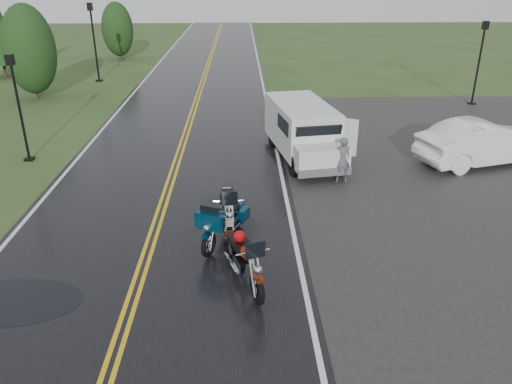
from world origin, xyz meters
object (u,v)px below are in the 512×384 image
at_px(van_white, 295,148).
at_px(lamp_post_far_left, 94,43).
at_px(sedan_white, 483,143).
at_px(lamp_post_near_left, 20,109).
at_px(motorcycle_silver, 230,222).
at_px(motorcycle_teal, 208,235).
at_px(lamp_post_far_right, 479,64).
at_px(motorcycle_red, 257,278).
at_px(person_at_van, 342,161).

distance_m(van_white, lamp_post_far_left, 19.85).
xyz_separation_m(sedan_white, lamp_post_near_left, (-16.82, 0.92, 1.18)).
distance_m(motorcycle_silver, van_white, 5.22).
bearing_deg(motorcycle_teal, lamp_post_far_right, 73.55).
bearing_deg(motorcycle_red, lamp_post_near_left, 114.23).
bearing_deg(lamp_post_near_left, sedan_white, -3.15).
height_order(motorcycle_teal, sedan_white, sedan_white).
distance_m(van_white, lamp_post_near_left, 10.08).
height_order(motorcycle_red, lamp_post_far_left, lamp_post_far_left).
bearing_deg(van_white, lamp_post_near_left, 159.14).
bearing_deg(sedan_white, van_white, 82.33).
relative_size(motorcycle_teal, van_white, 0.42).
bearing_deg(person_at_van, lamp_post_far_right, -131.04).
bearing_deg(motorcycle_red, van_white, 60.15).
distance_m(motorcycle_silver, person_at_van, 5.56).
xyz_separation_m(lamp_post_near_left, lamp_post_far_left, (-1.08, 14.56, 0.42)).
xyz_separation_m(person_at_van, lamp_post_far_right, (8.98, 10.40, 1.36)).
bearing_deg(van_white, motorcycle_silver, -124.03).
bearing_deg(lamp_post_near_left, lamp_post_far_right, 21.17).
height_order(motorcycle_silver, lamp_post_near_left, lamp_post_near_left).
distance_m(sedan_white, lamp_post_near_left, 16.89).
distance_m(motorcycle_red, lamp_post_far_left, 25.60).
distance_m(sedan_white, lamp_post_far_left, 23.72).
height_order(lamp_post_far_left, lamp_post_far_right, lamp_post_far_left).
distance_m(sedan_white, lamp_post_far_right, 9.57).
bearing_deg(van_white, person_at_van, -30.21).
relative_size(motorcycle_teal, sedan_white, 0.46).
bearing_deg(lamp_post_near_left, motorcycle_silver, -41.05).
xyz_separation_m(motorcycle_silver, person_at_van, (3.67, 4.18, 0.07)).
bearing_deg(lamp_post_far_left, motorcycle_silver, -67.59).
distance_m(person_at_van, sedan_white, 5.69).
bearing_deg(lamp_post_far_right, motorcycle_red, -125.18).
bearing_deg(lamp_post_far_left, sedan_white, -40.87).
xyz_separation_m(van_white, lamp_post_far_left, (-10.92, 16.51, 1.36)).
relative_size(motorcycle_red, van_white, 0.45).
xyz_separation_m(motorcycle_teal, motorcycle_silver, (0.51, 0.54, 0.06)).
xyz_separation_m(motorcycle_teal, lamp_post_far_right, (13.16, 15.11, 1.48)).
xyz_separation_m(motorcycle_red, lamp_post_near_left, (-8.31, 9.19, 1.28)).
bearing_deg(motorcycle_silver, sedan_white, 29.22).
distance_m(motorcycle_silver, lamp_post_far_left, 23.06).
height_order(van_white, lamp_post_far_left, lamp_post_far_left).
height_order(lamp_post_near_left, lamp_post_far_left, lamp_post_far_left).
bearing_deg(motorcycle_red, motorcycle_silver, 86.10).
relative_size(motorcycle_silver, lamp_post_far_left, 0.51).
bearing_deg(person_at_van, motorcycle_teal, 48.26).
distance_m(motorcycle_red, sedan_white, 11.86).
relative_size(van_white, sedan_white, 1.09).
distance_m(motorcycle_silver, sedan_white, 10.80).
bearing_deg(motorcycle_red, person_at_van, 47.54).
distance_m(motorcycle_teal, motorcycle_silver, 0.74).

